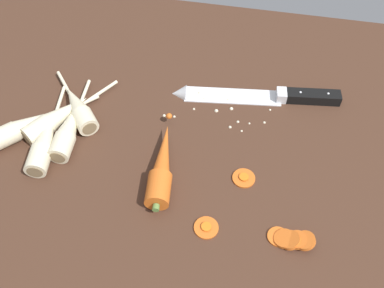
{
  "coord_description": "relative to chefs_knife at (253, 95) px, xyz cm",
  "views": [
    {
      "loc": [
        9.64,
        -51.0,
        65.04
      ],
      "look_at": [
        0.0,
        -2.0,
        1.5
      ],
      "focal_mm": 40.54,
      "sensor_mm": 36.0,
      "label": 1
    }
  ],
  "objects": [
    {
      "name": "parsnip_back",
      "position": [
        -33.66,
        -11.49,
        1.33
      ],
      "size": [
        14.2,
        16.02,
        4.0
      ],
      "color": "beige",
      "rests_on": "ground_plane"
    },
    {
      "name": "ground_plane",
      "position": [
        -9.81,
        -13.7,
        -2.65
      ],
      "size": [
        120.0,
        90.0,
        4.0
      ],
      "primitive_type": "cube",
      "color": "#42281C"
    },
    {
      "name": "parsnip_mid_right",
      "position": [
        -41.66,
        -17.9,
        1.33
      ],
      "size": [
        17.21,
        17.93,
        4.0
      ],
      "color": "beige",
      "rests_on": "ground_plane"
    },
    {
      "name": "carrot_slice_stray_mid",
      "position": [
        0.61,
        -20.55,
        -0.29
      ],
      "size": [
        4.12,
        4.12,
        0.7
      ],
      "color": "#D6601E",
      "rests_on": "ground_plane"
    },
    {
      "name": "parsnip_mid_left",
      "position": [
        -36.82,
        -20.52,
        1.33
      ],
      "size": [
        6.02,
        22.27,
        4.0
      ],
      "color": "beige",
      "rests_on": "ground_plane"
    },
    {
      "name": "carrot_slice_stack",
      "position": [
        9.41,
        -31.21,
        0.17
      ],
      "size": [
        7.63,
        4.08,
        2.6
      ],
      "color": "#D6601E",
      "rests_on": "ground_plane"
    },
    {
      "name": "parsnip_front",
      "position": [
        -33.53,
        -17.05,
        1.33
      ],
      "size": [
        4.91,
        21.24,
        4.0
      ],
      "color": "beige",
      "rests_on": "ground_plane"
    },
    {
      "name": "carrot_slice_stray_near",
      "position": [
        -4.29,
        -31.53,
        -0.29
      ],
      "size": [
        4.12,
        4.12,
        0.7
      ],
      "color": "#D6601E",
      "rests_on": "ground_plane"
    },
    {
      "name": "mince_crumbs",
      "position": [
        -7.08,
        -4.37,
        -0.29
      ],
      "size": [
        21.37,
        9.14,
        0.89
      ],
      "color": "beige",
      "rests_on": "ground_plane"
    },
    {
      "name": "whole_carrot",
      "position": [
        -14.02,
        -22.08,
        1.45
      ],
      "size": [
        6.12,
        21.43,
        4.2
      ],
      "color": "#D6601E",
      "rests_on": "ground_plane"
    },
    {
      "name": "chefs_knife",
      "position": [
        0.0,
        0.0,
        0.0
      ],
      "size": [
        34.85,
        7.7,
        4.18
      ],
      "color": "silver",
      "rests_on": "ground_plane"
    },
    {
      "name": "parsnip_outer",
      "position": [
        -36.7,
        -14.62,
        1.33
      ],
      "size": [
        13.7,
        19.97,
        4.0
      ],
      "color": "beige",
      "rests_on": "ground_plane"
    }
  ]
}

